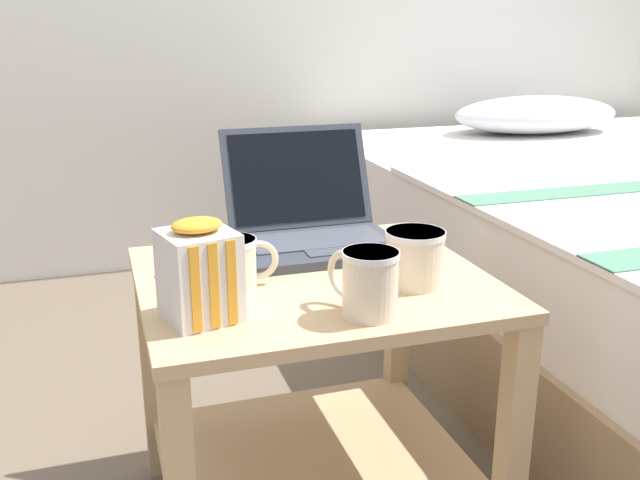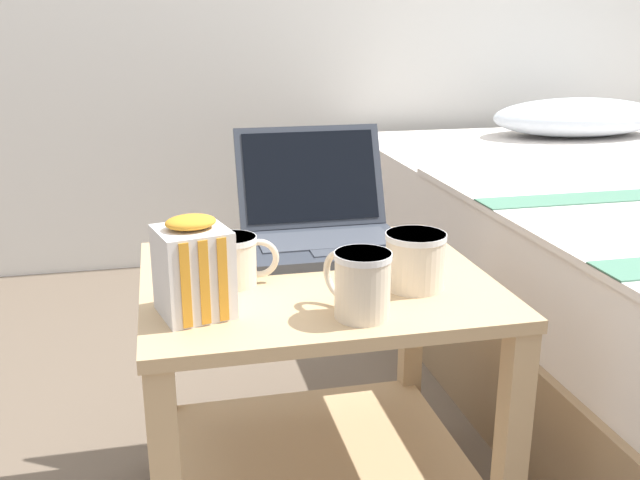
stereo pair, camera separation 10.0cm
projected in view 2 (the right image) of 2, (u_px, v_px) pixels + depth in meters
bedside_table at (315, 367)px, 1.33m from camera, size 0.61×0.54×0.51m
laptop at (321, 223)px, 1.44m from camera, size 0.31×0.31×0.22m
mug_front_left at (415, 257)px, 1.21m from camera, size 0.10×0.14×0.10m
mug_front_right at (235, 258)px, 1.22m from camera, size 0.12×0.08×0.09m
mug_mid_center at (361, 281)px, 1.09m from camera, size 0.09×0.13×0.10m
snack_bag at (193, 269)px, 1.09m from camera, size 0.13×0.13×0.16m
cell_phone at (196, 259)px, 1.35m from camera, size 0.13×0.17×0.01m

